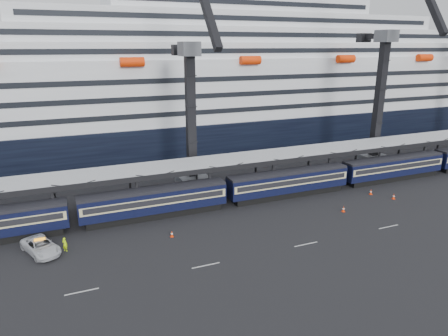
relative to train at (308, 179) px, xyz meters
The scene contains 12 objects.
ground 11.25m from the train, 65.06° to the right, with size 260.00×260.00×0.00m, color black.
train is the anchor object (origin of this frame).
canopy 6.85m from the train, 40.71° to the left, with size 130.00×6.25×5.53m.
cruise_ship 37.56m from the train, 84.34° to the left, with size 214.09×28.84×34.00m.
crane_dark_near 20.10m from the train, 150.76° to the left, with size 4.50×17.75×35.08m.
crane_dark_mid 23.83m from the train, 21.11° to the left, with size 4.50×18.24×39.64m.
pickup_truck 37.27m from the train, behind, with size 2.59×5.61×1.56m, color silver.
worker 34.96m from the train, behind, with size 0.59×0.39×1.61m, color #C6FF0D.
traffic_cone_b 23.84m from the train, 164.20° to the right, with size 0.38×0.38×0.76m.
traffic_cone_c 8.25m from the train, 86.52° to the right, with size 0.41×0.41×0.82m.
traffic_cone_d 12.56m from the train, 34.29° to the right, with size 0.42×0.42×0.83m.
traffic_cone_e 9.68m from the train, 26.60° to the right, with size 0.41×0.41×0.82m.
Camera 1 is at (-37.85, -37.97, 21.49)m, focal length 32.00 mm.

